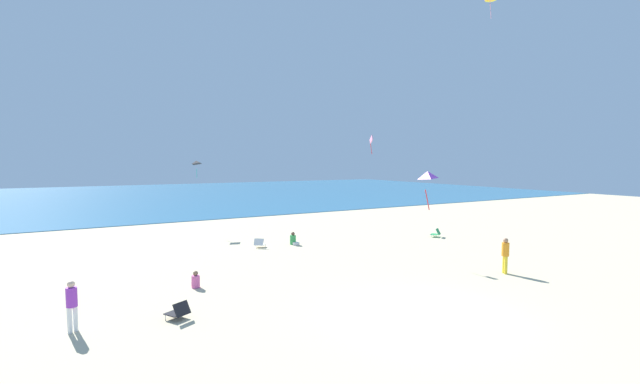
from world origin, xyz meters
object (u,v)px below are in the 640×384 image
Objects in this scene: kite_pink at (371,140)px; kite_purple at (427,175)px; person_0 at (196,281)px; person_3 at (72,303)px; kite_black at (196,162)px; beach_chair_mid_beach at (178,311)px; person_2 at (505,253)px; person_1 at (293,240)px; beach_chair_far_left at (259,243)px; beach_chair_far_right at (436,233)px.

kite_purple is at bearing -118.24° from kite_pink.
person_3 is (-4.26, -2.68, 0.65)m from person_0.
kite_black is (3.31, 13.74, 4.80)m from person_0.
beach_chair_mid_beach is 14.30m from kite_pink.
person_1 is at bearing 146.23° from person_2.
beach_chair_mid_beach is at bearing 144.03° from kite_purple.
kite_pink reaches higher than beach_chair_mid_beach.
kite_black is at bearing -8.65° from person_0.
person_2 reaches higher than beach_chair_far_left.
beach_chair_mid_beach is at bearing -105.17° from kite_black.
kite_pink reaches higher than kite_black.
person_3 is (-2.97, 0.55, 0.63)m from beach_chair_mid_beach.
kite_purple is at bearing 29.53° from person_3.
kite_pink is 0.84× the size of kite_black.
person_3 is 1.42× the size of kite_pink.
kite_black is (-13.55, 10.32, 4.78)m from beach_chair_far_right.
beach_chair_mid_beach is at bearing -155.01° from kite_pink.
kite_purple reaches higher than person_2.
beach_chair_mid_beach is 3.48m from person_0.
person_2 reaches higher than person_0.
kite_black reaches higher than person_2.
kite_black reaches higher than kite_purple.
beach_chair_mid_beach is 1.13× the size of person_1.
beach_chair_far_right is 9.24m from person_2.
person_2 reaches higher than person_1.
kite_black is (-4.01, 7.81, 4.77)m from person_1.
kite_purple is at bearing 101.41° from beach_chair_far_right.
beach_chair_mid_beach is 9.01m from kite_purple.
person_1 is 14.44m from person_3.
kite_purple is (-11.82, -11.25, 4.46)m from beach_chair_far_right.
person_2 is 1.04× the size of person_3.
kite_black reaches higher than beach_chair_mid_beach.
kite_pink reaches higher than beach_chair_far_left.
kite_black is at bearing 50.37° from beach_chair_far_left.
beach_chair_far_right is at bearing 55.12° from person_1.
kite_pink reaches higher than person_2.
person_0 is 14.93m from kite_black.
person_2 is at bearing 20.92° from kite_purple.
person_0 is 13.73m from person_2.
beach_chair_far_right is 16.91m from kite_purple.
beach_chair_far_right is at bearing 93.18° from person_2.
beach_chair_far_right is (11.72, -2.66, 0.01)m from beach_chair_far_left.
person_2 is 17.22m from person_3.
beach_chair_far_left is 8.93m from kite_pink.
beach_chair_far_left is at bearing -35.29° from person_0.
beach_chair_mid_beach is 1.26× the size of person_0.
person_2 is 1.40× the size of kite_purple.
kite_pink is at bearing -88.86° from beach_chair_far_left.
beach_chair_far_right is 0.75× the size of kite_pink.
person_0 reaches higher than beach_chair_far_right.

